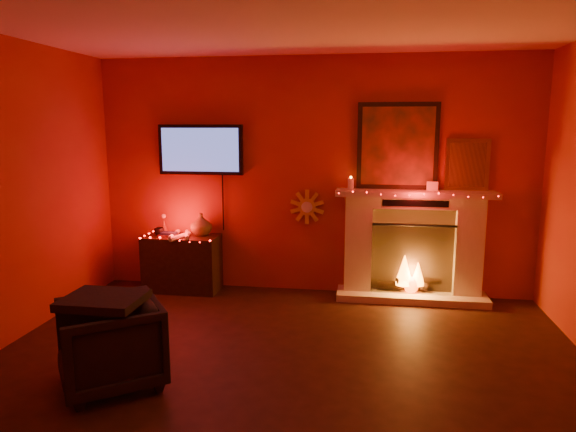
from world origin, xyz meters
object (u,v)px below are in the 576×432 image
object	(u,v)px
fireplace	(412,235)
console_table	(183,260)
armchair	(110,344)
sunburst_clock	(307,207)
tv	(201,150)

from	to	relation	value
fireplace	console_table	xyz separation A→B (m)	(-2.63, -0.13, -0.36)
console_table	armchair	distance (m)	2.27
fireplace	sunburst_clock	distance (m)	1.23
tv	sunburst_clock	distance (m)	1.41
sunburst_clock	fireplace	bearing A→B (deg)	-4.37
sunburst_clock	console_table	distance (m)	1.59
sunburst_clock	console_table	bearing A→B (deg)	-171.43
armchair	fireplace	bearing A→B (deg)	99.19
console_table	armchair	xyz separation A→B (m)	(0.25, -2.25, -0.04)
sunburst_clock	armchair	size ratio (longest dim) A/B	0.55
sunburst_clock	console_table	xyz separation A→B (m)	(-1.44, -0.22, -0.63)
fireplace	tv	xyz separation A→B (m)	(-2.44, 0.06, 0.92)
tv	console_table	bearing A→B (deg)	-135.37
armchair	sunburst_clock	bearing A→B (deg)	118.51
sunburst_clock	armchair	distance (m)	2.82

